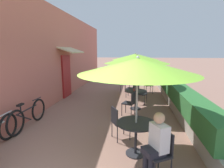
% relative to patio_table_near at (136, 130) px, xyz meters
% --- Properties ---
extents(cafe_facade_wall, '(0.98, 13.67, 4.20)m').
position_rel_patio_table_near_xyz_m(cafe_facade_wall, '(-3.65, 5.29, 1.51)').
color(cafe_facade_wall, '#C66B5B').
rests_on(cafe_facade_wall, ground_plane).
extents(planter_hedge, '(0.60, 12.67, 1.01)m').
position_rel_patio_table_near_xyz_m(planter_hedge, '(1.64, 5.32, -0.04)').
color(planter_hedge, gray).
rests_on(planter_hedge, ground_plane).
extents(patio_table_near, '(0.87, 0.87, 0.76)m').
position_rel_patio_table_near_xyz_m(patio_table_near, '(0.00, 0.00, 0.00)').
color(patio_table_near, '#28282D').
rests_on(patio_table_near, ground_plane).
extents(patio_umbrella_near, '(2.49, 2.49, 2.21)m').
position_rel_patio_table_near_xyz_m(patio_umbrella_near, '(0.00, -0.00, 1.42)').
color(patio_umbrella_near, '#B7B7BC').
rests_on(patio_umbrella_near, ground_plane).
extents(cafe_chair_near_left, '(0.55, 0.55, 0.87)m').
position_rel_patio_table_near_xyz_m(cafe_chair_near_left, '(0.46, -0.63, -0.06)').
color(cafe_chair_near_left, '#232328').
rests_on(cafe_chair_near_left, ground_plane).
extents(seated_patron_near_left, '(0.51, 0.48, 1.25)m').
position_rel_patio_table_near_xyz_m(seated_patron_near_left, '(0.36, -0.69, 0.11)').
color(seated_patron_near_left, '#23232D').
rests_on(seated_patron_near_left, ground_plane).
extents(cafe_chair_near_right, '(0.55, 0.55, 0.87)m').
position_rel_patio_table_near_xyz_m(cafe_chair_near_right, '(-0.46, 0.63, -0.06)').
color(cafe_chair_near_right, '#232328').
rests_on(cafe_chair_near_right, ground_plane).
extents(patio_table_mid, '(0.87, 0.87, 0.76)m').
position_rel_patio_table_near_xyz_m(patio_table_mid, '(-0.00, 3.17, 0.00)').
color(patio_table_mid, '#28282D').
rests_on(patio_table_mid, ground_plane).
extents(patio_umbrella_mid, '(2.49, 2.49, 2.21)m').
position_rel_patio_table_near_xyz_m(patio_umbrella_mid, '(-0.00, 3.17, 1.42)').
color(patio_umbrella_mid, '#B7B7BC').
rests_on(patio_umbrella_mid, ground_plane).
extents(cafe_chair_mid_left, '(0.51, 0.51, 0.87)m').
position_rel_patio_table_near_xyz_m(cafe_chair_mid_left, '(-0.19, 2.41, -0.06)').
color(cafe_chair_mid_left, '#232328').
rests_on(cafe_chair_mid_left, ground_plane).
extents(cafe_chair_mid_right, '(0.51, 0.51, 0.87)m').
position_rel_patio_table_near_xyz_m(cafe_chair_mid_right, '(0.19, 3.93, -0.06)').
color(cafe_chair_mid_right, '#232328').
rests_on(cafe_chair_mid_right, ground_plane).
extents(coffee_cup_mid, '(0.07, 0.07, 0.09)m').
position_rel_patio_table_near_xyz_m(coffee_cup_mid, '(-0.07, 3.12, 0.22)').
color(coffee_cup_mid, '#B73D3D').
rests_on(coffee_cup_mid, patio_table_mid).
extents(patio_table_far, '(0.87, 0.87, 0.76)m').
position_rel_patio_table_near_xyz_m(patio_table_far, '(-0.05, 5.73, 0.00)').
color(patio_table_far, '#28282D').
rests_on(patio_table_far, ground_plane).
extents(patio_umbrella_far, '(2.49, 2.49, 2.21)m').
position_rel_patio_table_near_xyz_m(patio_umbrella_far, '(-0.05, 5.73, 1.42)').
color(patio_umbrella_far, '#B7B7BC').
rests_on(patio_umbrella_far, ground_plane).
extents(cafe_chair_far_left, '(0.49, 0.49, 0.87)m').
position_rel_patio_table_near_xyz_m(cafe_chair_far_left, '(-0.17, 4.96, -0.06)').
color(cafe_chair_far_left, '#232328').
rests_on(cafe_chair_far_left, ground_plane).
extents(cafe_chair_far_right, '(0.49, 0.49, 0.87)m').
position_rel_patio_table_near_xyz_m(cafe_chair_far_right, '(0.68, 6.01, -0.06)').
color(cafe_chair_far_right, '#232328').
rests_on(cafe_chair_far_right, ground_plane).
extents(cafe_chair_far_back, '(0.57, 0.57, 0.87)m').
position_rel_patio_table_near_xyz_m(cafe_chair_far_back, '(-0.65, 6.23, -0.06)').
color(cafe_chair_far_back, '#232328').
rests_on(cafe_chair_far_back, ground_plane).
extents(coffee_cup_far, '(0.07, 0.07, 0.09)m').
position_rel_patio_table_near_xyz_m(coffee_cup_far, '(-0.04, 5.63, 0.22)').
color(coffee_cup_far, '#B73D3D').
rests_on(coffee_cup_far, patio_table_far).
extents(bicycle_second, '(0.11, 1.85, 0.83)m').
position_rel_patio_table_near_xyz_m(bicycle_second, '(-3.25, 1.01, -0.20)').
color(bicycle_second, black).
rests_on(bicycle_second, ground_plane).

